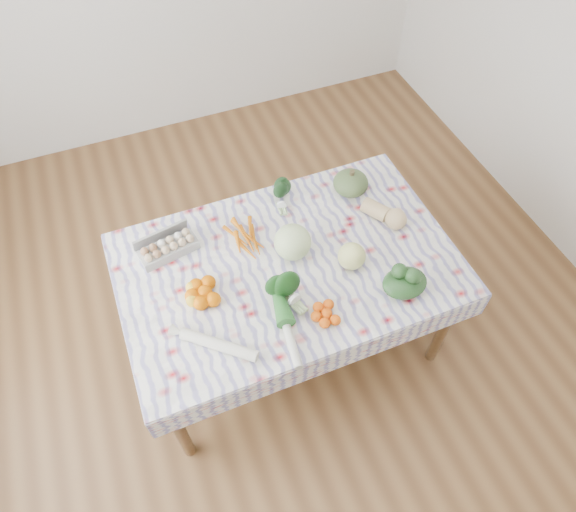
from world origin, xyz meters
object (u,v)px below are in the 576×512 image
at_px(kabocha_squash, 351,183).
at_px(cabbage, 293,242).
at_px(dining_table, 288,273).
at_px(butternut_squash, 385,213).
at_px(egg_carton, 169,249).
at_px(grapefruit, 352,256).

bearing_deg(kabocha_squash, cabbage, -148.16).
distance_m(dining_table, butternut_squash, 0.60).
bearing_deg(cabbage, kabocha_squash, 31.84).
relative_size(egg_carton, butternut_squash, 1.21).
bearing_deg(dining_table, butternut_squash, 7.59).
relative_size(egg_carton, cabbage, 1.58).
bearing_deg(egg_carton, butternut_squash, -21.17).
bearing_deg(cabbage, egg_carton, 158.06).
bearing_deg(dining_table, egg_carton, 152.29).
xyz_separation_m(egg_carton, grapefruit, (0.81, -0.40, 0.03)).
relative_size(egg_carton, grapefruit, 2.13).
bearing_deg(butternut_squash, grapefruit, -177.38).
distance_m(dining_table, grapefruit, 0.34).
bearing_deg(cabbage, grapefruit, -35.33).
bearing_deg(egg_carton, dining_table, -38.56).
height_order(dining_table, kabocha_squash, kabocha_squash).
bearing_deg(egg_carton, grapefruit, -37.11).
bearing_deg(dining_table, grapefruit, -23.45).
distance_m(kabocha_squash, cabbage, 0.54).
relative_size(dining_table, kabocha_squash, 8.30).
bearing_deg(egg_carton, cabbage, -32.79).
distance_m(kabocha_squash, grapefruit, 0.50).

